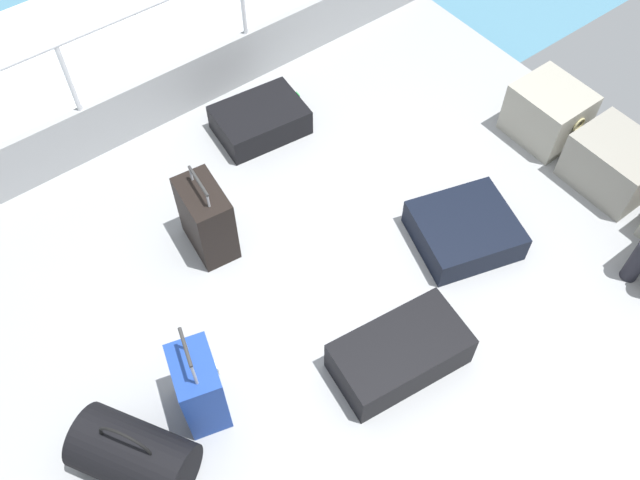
# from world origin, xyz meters

# --- Properties ---
(ground_plane) EXTENTS (4.40, 5.20, 0.06)m
(ground_plane) POSITION_xyz_m (0.00, 0.00, -0.03)
(ground_plane) COLOR #939699
(gunwale_port) EXTENTS (0.06, 5.20, 0.45)m
(gunwale_port) POSITION_xyz_m (-2.17, 0.00, 0.23)
(gunwale_port) COLOR #939699
(gunwale_port) RESTS_ON ground_plane
(railing_port) EXTENTS (0.04, 4.20, 1.02)m
(railing_port) POSITION_xyz_m (-2.17, 0.00, 0.78)
(railing_port) COLOR silver
(railing_port) RESTS_ON ground_plane
(sea_wake) EXTENTS (12.00, 12.00, 0.01)m
(sea_wake) POSITION_xyz_m (-3.60, 0.00, -0.34)
(sea_wake) COLOR teal
(sea_wake) RESTS_ON ground_plane
(cargo_crate_0) EXTENTS (0.54, 0.45, 0.42)m
(cargo_crate_0) POSITION_xyz_m (-0.30, 2.12, 0.21)
(cargo_crate_0) COLOR gray
(cargo_crate_0) RESTS_ON ground_plane
(cargo_crate_1) EXTENTS (0.62, 0.47, 0.39)m
(cargo_crate_1) POSITION_xyz_m (0.32, 2.11, 0.20)
(cargo_crate_1) COLOR gray
(cargo_crate_1) RESTS_ON ground_plane
(suitcase_0) EXTENTS (0.52, 0.83, 0.26)m
(suitcase_0) POSITION_xyz_m (0.50, -0.03, 0.13)
(suitcase_0) COLOR black
(suitcase_0) RESTS_ON ground_plane
(suitcase_2) EXTENTS (0.44, 0.29, 0.65)m
(suitcase_2) POSITION_xyz_m (-0.95, -0.45, 0.27)
(suitcase_2) COLOR black
(suitcase_2) RESTS_ON ground_plane
(suitcase_3) EXTENTS (0.75, 0.79, 0.21)m
(suitcase_3) POSITION_xyz_m (0.06, 0.92, 0.11)
(suitcase_3) COLOR black
(suitcase_3) RESTS_ON ground_plane
(suitcase_4) EXTENTS (0.39, 0.31, 0.77)m
(suitcase_4) POSITION_xyz_m (0.03, -1.10, 0.27)
(suitcase_4) COLOR navy
(suitcase_4) RESTS_ON ground_plane
(suitcase_6) EXTENTS (0.54, 0.71, 0.22)m
(suitcase_6) POSITION_xyz_m (-1.63, 0.42, 0.11)
(suitcase_6) COLOR black
(suitcase_6) RESTS_ON ground_plane
(duffel_bag) EXTENTS (0.73, 0.63, 0.52)m
(duffel_bag) POSITION_xyz_m (0.10, -1.56, 0.18)
(duffel_bag) COLOR black
(duffel_bag) RESTS_ON ground_plane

